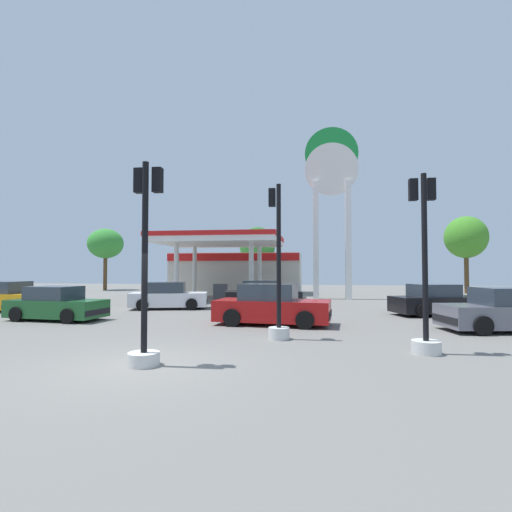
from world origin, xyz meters
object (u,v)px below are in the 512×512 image
(car_5, at_px, (2,298))
(traffic_signal_1, at_px, (145,288))
(traffic_signal_2, at_px, (278,291))
(tree_0, at_px, (106,244))
(car_1, at_px, (436,301))
(tree_2, at_px, (466,238))
(tree_1, at_px, (257,246))
(traffic_signal_0, at_px, (425,290))
(car_0, at_px, (272,306))
(car_6, at_px, (505,311))
(car_2, at_px, (57,305))
(car_3, at_px, (169,297))
(station_pole_sign, at_px, (332,190))
(car_4, at_px, (262,295))

(car_5, distance_m, traffic_signal_1, 15.25)
(traffic_signal_2, relative_size, tree_0, 0.76)
(car_1, relative_size, tree_2, 0.64)
(traffic_signal_2, distance_m, tree_1, 25.34)
(traffic_signal_0, bearing_deg, car_0, 134.05)
(car_5, xyz_separation_m, traffic_signal_2, (14.60, -5.84, 0.79))
(car_1, bearing_deg, traffic_signal_2, -133.70)
(car_1, distance_m, traffic_signal_0, 9.12)
(car_6, distance_m, traffic_signal_0, 5.62)
(car_0, xyz_separation_m, car_2, (-9.12, 0.01, -0.07))
(car_3, xyz_separation_m, car_5, (-7.99, -2.31, 0.03))
(car_1, height_order, traffic_signal_2, traffic_signal_2)
(car_1, relative_size, car_2, 1.05)
(station_pole_sign, height_order, car_4, station_pole_sign)
(car_0, bearing_deg, tree_2, 54.65)
(car_4, bearing_deg, traffic_signal_0, -63.50)
(station_pole_sign, relative_size, tree_0, 1.97)
(tree_1, bearing_deg, traffic_signal_1, -87.29)
(station_pole_sign, distance_m, car_5, 21.39)
(car_1, xyz_separation_m, traffic_signal_0, (-2.89, -8.59, 0.97))
(station_pole_sign, bearing_deg, traffic_signal_1, -104.72)
(tree_0, bearing_deg, car_5, -74.58)
(station_pole_sign, height_order, tree_1, station_pole_sign)
(tree_1, bearing_deg, car_2, -104.33)
(car_1, xyz_separation_m, car_6, (0.88, -4.54, 0.03))
(car_4, relative_size, tree_0, 0.71)
(car_6, relative_size, tree_2, 0.65)
(car_1, bearing_deg, station_pole_sign, 114.58)
(car_5, bearing_deg, traffic_signal_2, -21.79)
(car_3, bearing_deg, car_2, -120.53)
(car_2, bearing_deg, tree_0, 114.97)
(station_pole_sign, distance_m, car_1, 12.50)
(car_6, bearing_deg, station_pole_sign, 110.33)
(traffic_signal_0, bearing_deg, tree_1, 106.79)
(car_6, relative_size, tree_1, 0.72)
(car_0, height_order, traffic_signal_2, traffic_signal_2)
(station_pole_sign, distance_m, tree_0, 24.44)
(car_2, distance_m, tree_0, 24.88)
(car_0, xyz_separation_m, traffic_signal_0, (4.39, -4.54, 0.91))
(traffic_signal_0, xyz_separation_m, tree_0, (-23.87, 26.79, 3.14))
(traffic_signal_2, relative_size, tree_2, 0.70)
(car_0, height_order, car_3, car_0)
(car_1, xyz_separation_m, traffic_signal_1, (-9.49, -10.74, 1.07))
(traffic_signal_0, relative_size, tree_1, 0.74)
(car_3, distance_m, tree_1, 17.29)
(car_3, height_order, car_4, car_4)
(car_3, distance_m, car_4, 5.16)
(traffic_signal_0, bearing_deg, car_3, 137.49)
(station_pole_sign, bearing_deg, tree_1, 127.89)
(car_4, xyz_separation_m, tree_2, (16.41, 14.73, 4.27))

